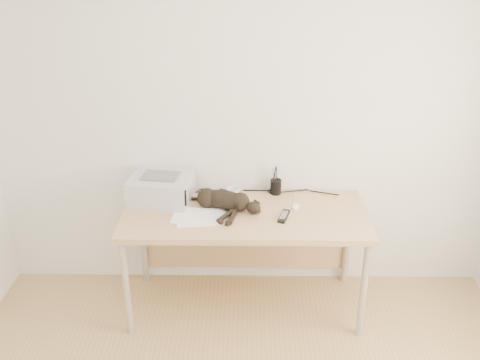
{
  "coord_description": "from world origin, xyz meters",
  "views": [
    {
      "loc": [
        0.01,
        -1.7,
        2.37
      ],
      "look_at": [
        -0.03,
        1.34,
        1.0
      ],
      "focal_mm": 40.0,
      "sensor_mm": 36.0,
      "label": 1
    }
  ],
  "objects_px": {
    "mouse": "(295,205)",
    "printer": "(161,188)",
    "pen_cup": "(276,186)",
    "cat": "(222,201)",
    "mug": "(233,195)",
    "desk": "(245,224)"
  },
  "relations": [
    {
      "from": "desk",
      "to": "printer",
      "type": "xyz_separation_m",
      "value": [
        -0.57,
        0.08,
        0.22
      ]
    },
    {
      "from": "printer",
      "to": "mug",
      "type": "bearing_deg",
      "value": 0.75
    },
    {
      "from": "cat",
      "to": "mouse",
      "type": "distance_m",
      "value": 0.49
    },
    {
      "from": "mouse",
      "to": "cat",
      "type": "bearing_deg",
      "value": -167.74
    },
    {
      "from": "desk",
      "to": "mug",
      "type": "relative_size",
      "value": 16.63
    },
    {
      "from": "cat",
      "to": "pen_cup",
      "type": "distance_m",
      "value": 0.43
    },
    {
      "from": "desk",
      "to": "printer",
      "type": "distance_m",
      "value": 0.62
    },
    {
      "from": "pen_cup",
      "to": "mouse",
      "type": "height_order",
      "value": "pen_cup"
    },
    {
      "from": "printer",
      "to": "cat",
      "type": "bearing_deg",
      "value": -15.49
    },
    {
      "from": "cat",
      "to": "mouse",
      "type": "bearing_deg",
      "value": 22.63
    },
    {
      "from": "mug",
      "to": "desk",
      "type": "bearing_deg",
      "value": -47.64
    },
    {
      "from": "mouse",
      "to": "printer",
      "type": "bearing_deg",
      "value": -176.38
    },
    {
      "from": "printer",
      "to": "pen_cup",
      "type": "distance_m",
      "value": 0.79
    },
    {
      "from": "cat",
      "to": "mouse",
      "type": "relative_size",
      "value": 5.86
    },
    {
      "from": "cat",
      "to": "printer",
      "type": "bearing_deg",
      "value": -175.71
    },
    {
      "from": "printer",
      "to": "pen_cup",
      "type": "height_order",
      "value": "pen_cup"
    },
    {
      "from": "desk",
      "to": "cat",
      "type": "bearing_deg",
      "value": -168.06
    },
    {
      "from": "desk",
      "to": "printer",
      "type": "relative_size",
      "value": 3.62
    },
    {
      "from": "pen_cup",
      "to": "mug",
      "type": "bearing_deg",
      "value": -159.18
    },
    {
      "from": "desk",
      "to": "printer",
      "type": "height_order",
      "value": "printer"
    },
    {
      "from": "desk",
      "to": "cat",
      "type": "xyz_separation_m",
      "value": [
        -0.15,
        -0.03,
        0.19
      ]
    },
    {
      "from": "printer",
      "to": "mouse",
      "type": "distance_m",
      "value": 0.91
    }
  ]
}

